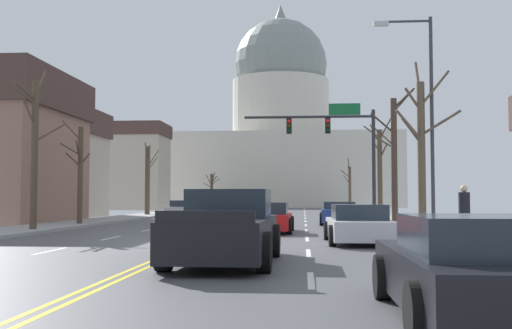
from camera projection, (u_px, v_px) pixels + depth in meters
name	position (u px, v px, depth m)	size (l,w,h in m)	color
ground	(199.00, 242.00, 19.41)	(20.00, 180.00, 0.20)	#4D4D52
signal_gantry	(337.00, 137.00, 36.37)	(7.91, 0.41, 6.99)	#28282D
street_lamp_right	(424.00, 105.00, 22.65)	(2.20, 0.24, 8.14)	#333338
capitol_building	(281.00, 137.00, 91.26)	(34.25, 19.76, 30.96)	beige
sedan_near_00	(339.00, 214.00, 32.15)	(2.18, 4.55, 1.21)	navy
sedan_near_01	(269.00, 218.00, 24.95)	(2.05, 4.28, 1.25)	#B71414
sedan_near_02	(358.00, 225.00, 19.22)	(2.11, 4.47, 1.23)	silver
pickup_truck_near_03	(226.00, 230.00, 13.50)	(2.31, 5.26, 1.65)	black
sedan_near_04	(473.00, 271.00, 7.21)	(2.01, 4.35, 1.26)	black
sedan_oncoming_00	(183.00, 209.00, 43.87)	(2.12, 4.37, 1.22)	silver
sedan_oncoming_01	(247.00, 207.00, 56.08)	(2.13, 4.52, 1.20)	navy
sedan_oncoming_02	(257.00, 205.00, 64.36)	(2.17, 4.29, 1.25)	#B71414
sedan_oncoming_03	(234.00, 204.00, 74.88)	(2.07, 4.36, 1.18)	#1E7247
flank_building_00	(22.00, 163.00, 43.74)	(11.01, 7.56, 7.78)	#B2A38E
flank_building_02	(128.00, 166.00, 69.89)	(9.07, 6.49, 9.94)	#B2A38E
bare_tree_00	(394.00, 157.00, 30.87)	(2.12, 2.08, 6.85)	#423328
bare_tree_01	(34.00, 147.00, 25.18)	(1.50, 2.59, 6.89)	#4C3D2D
bare_tree_02	(421.00, 149.00, 22.59)	(2.37, 2.26, 6.69)	brown
bare_tree_03	(148.00, 179.00, 46.25)	(1.24, 2.04, 5.46)	brown
bare_tree_04	(350.00, 186.00, 66.22)	(1.12, 2.64, 5.53)	#4C3D2D
bare_tree_05	(212.00, 189.00, 73.67)	(2.16, 1.97, 4.35)	#4C3D2D
bare_tree_06	(380.00, 169.00, 44.28)	(2.01, 2.23, 7.20)	#4C3D2D
bare_tree_07	(80.00, 172.00, 30.38)	(1.33, 1.79, 5.24)	#4C3D2D
pedestrian_00	(464.00, 210.00, 18.37)	(0.35, 0.34, 1.70)	black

